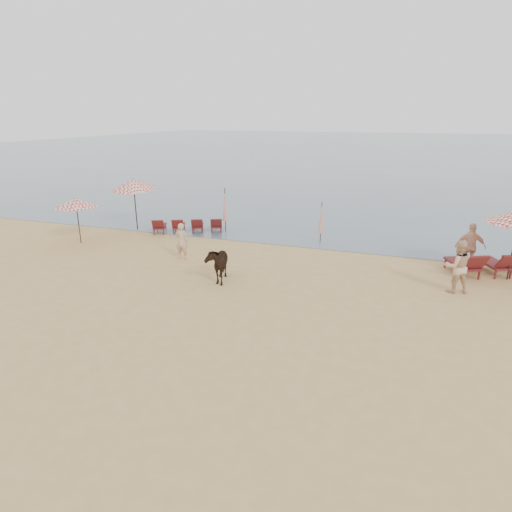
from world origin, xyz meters
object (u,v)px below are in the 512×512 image
(umbrella_open_left_a, at_px, (76,203))
(umbrella_open_left_b, at_px, (133,184))
(lounger_cluster_left, at_px, (188,225))
(umbrella_closed_left, at_px, (225,205))
(lounger_cluster_right, at_px, (497,263))
(beachgoer_left, at_px, (182,241))
(cow, at_px, (217,263))
(beachgoer_right_b, at_px, (470,247))
(umbrella_closed_right, at_px, (321,218))
(beachgoer_right_a, at_px, (457,266))

(umbrella_open_left_a, xyz_separation_m, umbrella_open_left_b, (1.08, 3.05, 0.47))
(lounger_cluster_left, xyz_separation_m, umbrella_closed_left, (1.74, 0.85, 1.01))
(lounger_cluster_left, bearing_deg, umbrella_closed_left, 1.73)
(lounger_cluster_right, height_order, beachgoer_left, beachgoer_left)
(lounger_cluster_left, xyz_separation_m, cow, (4.19, -5.72, 0.29))
(umbrella_open_left_b, bearing_deg, lounger_cluster_right, 12.01)
(lounger_cluster_left, xyz_separation_m, lounger_cluster_right, (13.96, -1.75, 0.10))
(lounger_cluster_left, bearing_deg, beachgoer_right_b, -30.81)
(umbrella_open_left_a, distance_m, beachgoer_left, 5.84)
(umbrella_open_left_a, relative_size, beachgoer_left, 1.39)
(lounger_cluster_left, relative_size, beachgoer_left, 2.44)
(lounger_cluster_right, distance_m, beachgoer_left, 12.37)
(umbrella_closed_left, bearing_deg, umbrella_open_left_b, -165.32)
(umbrella_open_left_a, distance_m, umbrella_closed_left, 7.10)
(cow, xyz_separation_m, beachgoer_left, (-2.41, 1.80, 0.10))
(umbrella_closed_right, height_order, cow, umbrella_closed_right)
(lounger_cluster_left, distance_m, umbrella_closed_right, 6.89)
(cow, bearing_deg, lounger_cluster_right, 4.03)
(umbrella_open_left_a, bearing_deg, umbrella_open_left_b, 94.46)
(lounger_cluster_right, bearing_deg, cow, 178.90)
(umbrella_closed_right, bearing_deg, cow, -113.61)
(umbrella_closed_left, xyz_separation_m, umbrella_closed_right, (5.09, -0.54, -0.17))
(cow, bearing_deg, beachgoer_right_b, 7.58)
(umbrella_open_left_b, height_order, umbrella_closed_left, umbrella_open_left_b)
(umbrella_closed_left, bearing_deg, lounger_cluster_left, -153.98)
(umbrella_closed_right, bearing_deg, umbrella_closed_left, 173.96)
(cow, distance_m, beachgoer_right_a, 8.28)
(lounger_cluster_left, height_order, beachgoer_right_a, beachgoer_right_a)
(beachgoer_left, bearing_deg, lounger_cluster_right, -174.26)
(umbrella_open_left_a, bearing_deg, beachgoer_right_a, 21.67)
(umbrella_closed_left, relative_size, beachgoer_right_b, 1.21)
(beachgoer_right_a, bearing_deg, lounger_cluster_right, -145.15)
(lounger_cluster_right, relative_size, umbrella_closed_left, 1.61)
(umbrella_open_left_b, relative_size, beachgoer_right_a, 1.51)
(lounger_cluster_right, relative_size, beachgoer_right_a, 1.98)
(lounger_cluster_right, height_order, umbrella_closed_left, umbrella_closed_left)
(lounger_cluster_right, bearing_deg, umbrella_open_left_a, 162.03)
(beachgoer_right_a, height_order, beachgoer_right_b, beachgoer_right_b)
(lounger_cluster_left, distance_m, umbrella_open_left_b, 3.50)
(umbrella_open_left_b, bearing_deg, umbrella_closed_right, 20.69)
(umbrella_open_left_a, bearing_deg, lounger_cluster_left, 64.92)
(cow, height_order, beachgoer_right_a, beachgoer_right_a)
(lounger_cluster_left, xyz_separation_m, beachgoer_right_a, (12.30, -4.04, 0.53))
(umbrella_open_left_a, distance_m, cow, 8.53)
(beachgoer_left, bearing_deg, umbrella_closed_left, -93.90)
(umbrella_closed_left, height_order, beachgoer_left, umbrella_closed_left)
(umbrella_open_left_b, xyz_separation_m, beachgoer_right_b, (15.84, -1.14, -1.47))
(umbrella_closed_right, distance_m, beachgoer_left, 6.61)
(umbrella_open_left_a, relative_size, umbrella_closed_right, 1.09)
(lounger_cluster_left, bearing_deg, umbrella_closed_right, -21.68)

